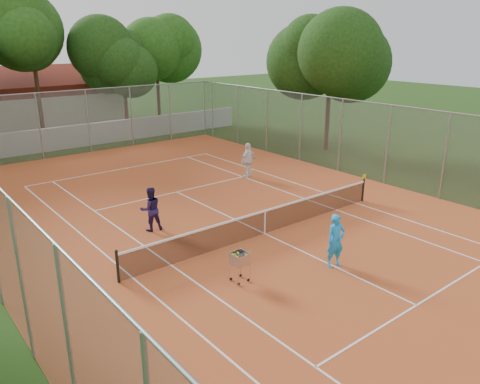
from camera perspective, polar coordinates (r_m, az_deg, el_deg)
ground at (r=17.89m, az=3.01°, el=-5.15°), size 120.00×120.00×0.00m
court_pad at (r=17.88m, az=3.01°, el=-5.12°), size 18.00×34.00×0.02m
court_lines at (r=17.88m, az=3.01°, el=-5.08°), size 10.98×23.78×0.01m
tennis_net at (r=17.69m, az=3.04°, el=-3.63°), size 11.88×0.10×0.98m
perimeter_fence at (r=17.19m, az=3.12°, el=0.98°), size 18.00×34.00×4.00m
boundary_wall at (r=33.68m, az=-19.06°, el=6.49°), size 26.00×0.30×1.50m
clubhouse at (r=42.45m, az=-26.61°, el=9.85°), size 16.40×9.00×4.40m
tropical_trees at (r=35.97m, az=-21.49°, el=13.80°), size 29.00×19.00×10.00m
player_near at (r=15.41m, az=11.59°, el=-5.84°), size 0.73×0.56×1.78m
player_far_left at (r=18.18m, az=-10.84°, el=-2.06°), size 0.94×0.78×1.73m
player_far_right at (r=24.69m, az=1.01°, el=3.90°), size 1.16×0.67×1.86m
ball_hopper at (r=14.35m, az=-0.05°, el=-9.00°), size 0.54×0.54×1.03m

